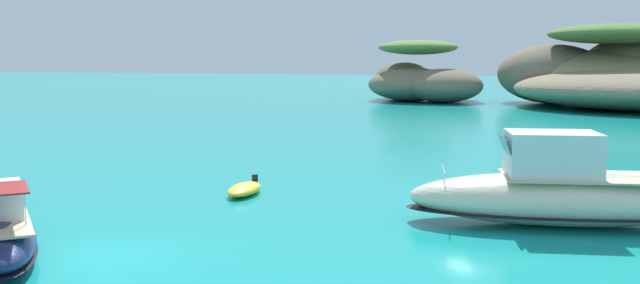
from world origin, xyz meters
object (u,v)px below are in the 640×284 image
Objects in this scene: motorboat_cream at (565,194)px; dinghy_tender at (245,189)px; islet_large at (609,76)px; islet_small at (423,81)px.

motorboat_cream is 3.74× the size of dinghy_tender.
motorboat_cream is at bearing -5.70° from dinghy_tender.
islet_small is (-21.48, 1.99, -0.77)m from islet_large.
islet_large is 62.24m from motorboat_cream.
islet_large reaches higher than islet_small.
motorboat_cream is (-4.58, -62.02, -2.29)m from islet_large.
dinghy_tender is (-11.93, 1.19, -0.79)m from motorboat_cream.
dinghy_tender is at bearing 174.30° from motorboat_cream.
dinghy_tender is at bearing -85.47° from islet_small.
islet_small is at bearing 94.53° from dinghy_tender.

